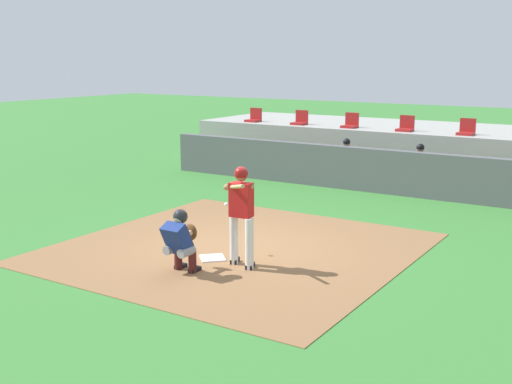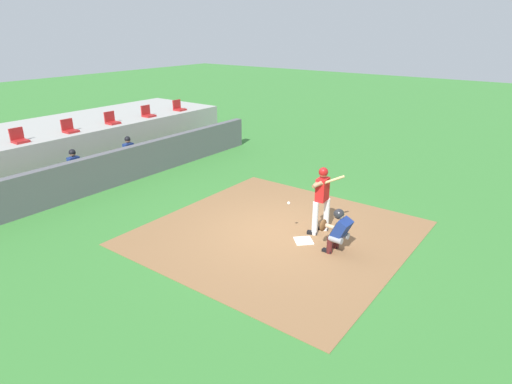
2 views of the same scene
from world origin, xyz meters
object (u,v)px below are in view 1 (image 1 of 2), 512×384
(stadium_seat_3, at_px, (406,127))
(batter_at_plate, at_px, (241,210))
(dugout_player_0, at_px, (344,160))
(stadium_seat_1, at_px, (300,121))
(catcher_crouched, at_px, (181,239))
(home_plate, at_px, (212,258))
(stadium_seat_0, at_px, (254,118))
(dugout_player_1, at_px, (418,166))
(stadium_seat_4, at_px, (466,130))
(stadium_seat_2, at_px, (350,123))

(stadium_seat_3, bearing_deg, batter_at_plate, -86.15)
(dugout_player_0, xyz_separation_m, stadium_seat_1, (-2.60, 2.03, 0.86))
(catcher_crouched, distance_m, stadium_seat_3, 11.11)
(home_plate, distance_m, stadium_seat_0, 11.70)
(stadium_seat_0, height_order, stadium_seat_1, same)
(stadium_seat_0, height_order, stadium_seat_3, same)
(dugout_player_1, bearing_deg, stadium_seat_0, 163.08)
(home_plate, height_order, batter_at_plate, batter_at_plate)
(home_plate, xyz_separation_m, catcher_crouched, (-0.00, -0.90, 0.59))
(dugout_player_0, xyz_separation_m, stadium_seat_0, (-4.46, 2.03, 0.86))
(home_plate, relative_size, stadium_seat_1, 0.92)
(dugout_player_1, xyz_separation_m, stadium_seat_4, (0.74, 2.03, 0.86))
(dugout_player_0, distance_m, stadium_seat_0, 4.98)
(stadium_seat_1, bearing_deg, stadium_seat_0, 180.00)
(catcher_crouched, xyz_separation_m, stadium_seat_4, (1.86, 11.08, 0.93))
(stadium_seat_2, relative_size, stadium_seat_3, 1.00)
(dugout_player_1, distance_m, stadium_seat_1, 5.31)
(home_plate, height_order, stadium_seat_2, stadium_seat_2)
(dugout_player_1, distance_m, stadium_seat_0, 7.05)
(dugout_player_0, distance_m, dugout_player_1, 2.23)
(dugout_player_0, bearing_deg, stadium_seat_2, 110.13)
(batter_at_plate, relative_size, stadium_seat_3, 3.76)
(dugout_player_0, xyz_separation_m, stadium_seat_3, (1.11, 2.03, 0.86))
(home_plate, relative_size, catcher_crouched, 0.25)
(dugout_player_1, relative_size, stadium_seat_0, 2.71)
(home_plate, relative_size, stadium_seat_4, 0.92)
(dugout_player_1, relative_size, stadium_seat_2, 2.71)
(stadium_seat_0, distance_m, stadium_seat_4, 7.43)
(dugout_player_0, bearing_deg, stadium_seat_0, 155.48)
(stadium_seat_0, bearing_deg, catcher_crouched, -63.30)
(home_plate, height_order, stadium_seat_1, stadium_seat_1)
(stadium_seat_2, bearing_deg, stadium_seat_3, 0.00)
(batter_at_plate, distance_m, dugout_player_1, 8.25)
(batter_at_plate, xyz_separation_m, stadium_seat_3, (-0.69, 10.26, 0.50))
(stadium_seat_2, height_order, stadium_seat_3, same)
(home_plate, bearing_deg, catcher_crouched, -90.05)
(batter_at_plate, bearing_deg, dugout_player_1, 87.02)
(home_plate, bearing_deg, stadium_seat_3, 90.00)
(stadium_seat_2, bearing_deg, batter_at_plate, -76.06)
(stadium_seat_0, bearing_deg, dugout_player_0, -24.52)
(dugout_player_1, height_order, stadium_seat_1, stadium_seat_1)
(home_plate, relative_size, dugout_player_0, 0.34)
(stadium_seat_0, height_order, stadium_seat_4, same)
(home_plate, bearing_deg, dugout_player_1, 82.18)
(catcher_crouched, height_order, stadium_seat_2, stadium_seat_2)
(batter_at_plate, distance_m, stadium_seat_3, 10.30)
(stadium_seat_4, bearing_deg, stadium_seat_1, 180.00)
(dugout_player_1, relative_size, stadium_seat_4, 2.71)
(batter_at_plate, height_order, dugout_player_0, batter_at_plate)
(catcher_crouched, xyz_separation_m, dugout_player_0, (-1.11, 9.04, 0.06))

